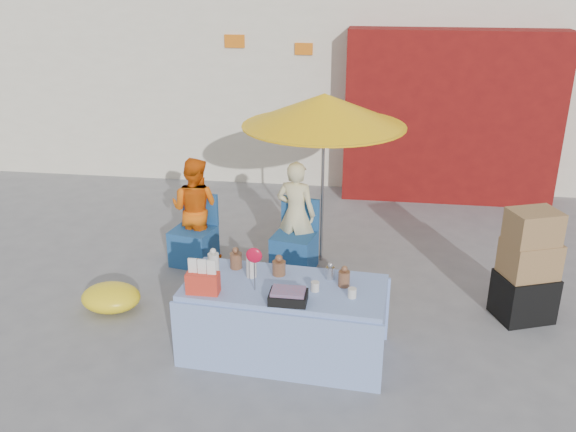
% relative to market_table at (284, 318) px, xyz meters
% --- Properties ---
extents(ground, '(80.00, 80.00, 0.00)m').
position_rel_market_table_xyz_m(ground, '(-0.31, 0.39, -0.37)').
color(ground, slate).
rests_on(ground, ground).
extents(market_table, '(1.93, 1.00, 1.14)m').
position_rel_market_table_xyz_m(market_table, '(0.00, 0.00, 0.00)').
color(market_table, '#8CA6E0').
rests_on(market_table, ground).
extents(chair_left, '(0.57, 0.56, 0.85)m').
position_rel_market_table_xyz_m(chair_left, '(-1.38, 1.76, -0.11)').
color(chair_left, '#1E4D89').
rests_on(chair_left, ground).
extents(chair_right, '(0.57, 0.56, 0.85)m').
position_rel_market_table_xyz_m(chair_right, '(-0.13, 1.76, -0.11)').
color(chair_right, '#1E4D89').
rests_on(chair_right, ground).
extents(vendor_orange, '(0.72, 0.62, 1.31)m').
position_rel_market_table_xyz_m(vendor_orange, '(-1.39, 1.90, 0.28)').
color(vendor_orange, '#EA5F0C').
rests_on(vendor_orange, ground).
extents(vendor_beige, '(0.54, 0.41, 1.32)m').
position_rel_market_table_xyz_m(vendor_beige, '(-0.14, 1.90, 0.29)').
color(vendor_beige, beige).
rests_on(vendor_beige, ground).
extents(umbrella, '(1.90, 1.90, 2.09)m').
position_rel_market_table_xyz_m(umbrella, '(0.16, 2.05, 1.52)').
color(umbrella, gray).
rests_on(umbrella, ground).
extents(box_stack, '(0.66, 0.61, 1.20)m').
position_rel_market_table_xyz_m(box_stack, '(2.36, 0.98, 0.18)').
color(box_stack, black).
rests_on(box_stack, ground).
extents(tarp_bundle, '(0.70, 0.59, 0.29)m').
position_rel_market_table_xyz_m(tarp_bundle, '(-1.94, 0.52, -0.23)').
color(tarp_bundle, yellow).
rests_on(tarp_bundle, ground).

